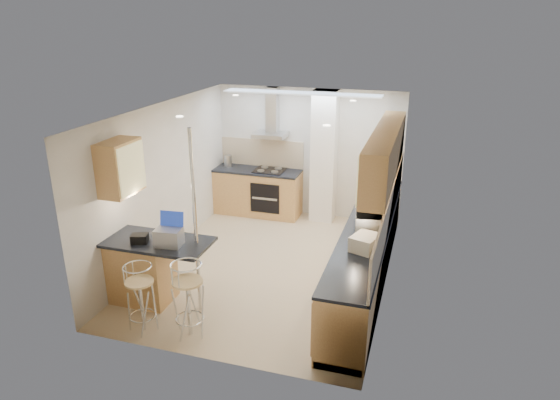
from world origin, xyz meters
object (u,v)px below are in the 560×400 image
(bar_stool_near, at_px, (141,298))
(bar_stool_end, at_px, (188,299))
(bread_bin, at_px, (365,243))
(laptop, at_px, (169,237))
(microwave, at_px, (370,223))

(bar_stool_near, height_order, bar_stool_end, bar_stool_end)
(bread_bin, bearing_deg, bar_stool_end, -131.33)
(laptop, bearing_deg, microwave, 19.44)
(bar_stool_end, bearing_deg, microwave, -12.63)
(bar_stool_end, bearing_deg, bar_stool_near, 135.78)
(bread_bin, bearing_deg, microwave, 109.30)
(bar_stool_near, xyz_separation_m, bread_bin, (2.58, 1.23, 0.56))
(bread_bin, bearing_deg, bar_stool_near, -135.84)
(laptop, xyz_separation_m, bar_stool_near, (-0.12, -0.57, -0.60))
(microwave, xyz_separation_m, bread_bin, (0.01, -0.52, -0.06))
(microwave, relative_size, laptop, 1.76)
(laptop, relative_size, bread_bin, 0.88)
(microwave, distance_m, bar_stool_near, 3.17)
(bar_stool_near, distance_m, bread_bin, 2.91)
(microwave, bearing_deg, laptop, 107.37)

